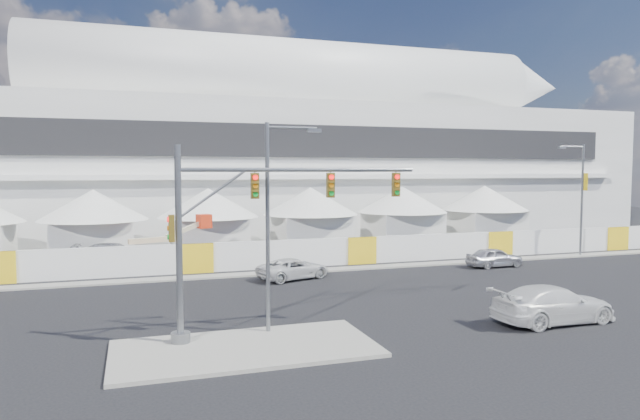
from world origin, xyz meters
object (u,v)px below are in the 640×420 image
object	(u,v)px
sedan_silver	(495,257)
streetlight_median	(273,212)
traffic_mast	(233,232)
pickup_near	(553,304)
boom_lift	(150,256)
lot_car_b	(589,237)
streetlight_curb	(580,192)
lot_car_a	(453,243)
lot_car_c	(115,255)
pickup_curb	(294,269)

from	to	relation	value
sedan_silver	streetlight_median	size ratio (longest dim) A/B	0.47
traffic_mast	pickup_near	bearing A→B (deg)	-6.91
boom_lift	sedan_silver	bearing A→B (deg)	-33.76
lot_car_b	streetlight_curb	xyz separation A→B (m)	(-5.66, -4.80, 4.44)
pickup_near	lot_car_b	world-z (taller)	pickup_near
boom_lift	lot_car_a	bearing A→B (deg)	-15.96
pickup_near	lot_car_a	world-z (taller)	pickup_near
pickup_near	lot_car_b	xyz separation A→B (m)	(21.67, 20.69, -0.06)
streetlight_median	streetlight_curb	bearing A→B (deg)	25.62
lot_car_a	pickup_near	bearing A→B (deg)	160.56
pickup_near	streetlight_curb	bearing A→B (deg)	-46.61
streetlight_curb	boom_lift	xyz separation A→B (m)	(-33.04, 4.26, -4.23)
lot_car_c	boom_lift	bearing A→B (deg)	-128.05
sedan_silver	streetlight_curb	bearing A→B (deg)	-77.69
lot_car_c	streetlight_median	bearing A→B (deg)	-153.73
streetlight_median	streetlight_curb	size ratio (longest dim) A/B	0.97
pickup_curb	traffic_mast	distance (m)	13.92
lot_car_a	boom_lift	xyz separation A→B (m)	(-24.68, -0.96, 0.22)
pickup_near	lot_car_a	bearing A→B (deg)	-21.30
pickup_near	traffic_mast	world-z (taller)	traffic_mast
streetlight_curb	boom_lift	bearing A→B (deg)	172.66
lot_car_a	streetlight_median	size ratio (longest dim) A/B	0.53
streetlight_curb	streetlight_median	bearing A→B (deg)	-154.38
pickup_curb	streetlight_curb	size ratio (longest dim) A/B	0.53
lot_car_a	streetlight_median	xyz separation A→B (m)	(-20.13, -18.89, 4.41)
streetlight_median	boom_lift	xyz separation A→B (m)	(-4.55, 17.93, -4.18)
pickup_near	boom_lift	world-z (taller)	boom_lift
lot_car_c	streetlight_curb	xyz separation A→B (m)	(35.39, -6.65, 4.40)
pickup_near	boom_lift	size ratio (longest dim) A/B	0.78
pickup_curb	lot_car_c	distance (m)	14.06
sedan_silver	streetlight_median	world-z (taller)	streetlight_median
pickup_curb	lot_car_c	world-z (taller)	lot_car_c
pickup_curb	pickup_near	world-z (taller)	pickup_near
streetlight_median	sedan_silver	bearing A→B (deg)	30.94
sedan_silver	lot_car_a	size ratio (longest dim) A/B	0.89
streetlight_median	boom_lift	bearing A→B (deg)	104.23
lot_car_a	streetlight_median	distance (m)	27.95
pickup_near	streetlight_median	size ratio (longest dim) A/B	0.67
sedan_silver	boom_lift	xyz separation A→B (m)	(-23.52, 6.56, 0.28)
pickup_near	streetlight_median	bearing A→B (deg)	78.46
streetlight_curb	boom_lift	world-z (taller)	streetlight_curb
pickup_curb	lot_car_a	distance (m)	17.64
traffic_mast	streetlight_median	bearing A→B (deg)	16.00
pickup_curb	pickup_near	bearing A→B (deg)	-167.60
pickup_near	streetlight_median	world-z (taller)	streetlight_median
lot_car_b	streetlight_median	bearing A→B (deg)	115.95
pickup_near	sedan_silver	bearing A→B (deg)	-26.89
pickup_near	traffic_mast	bearing A→B (deg)	81.67
pickup_near	lot_car_c	distance (m)	29.74
lot_car_b	boom_lift	distance (m)	38.71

